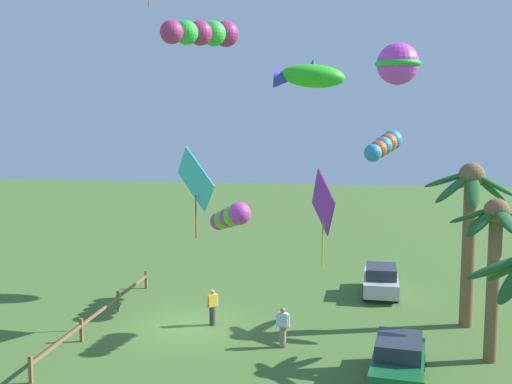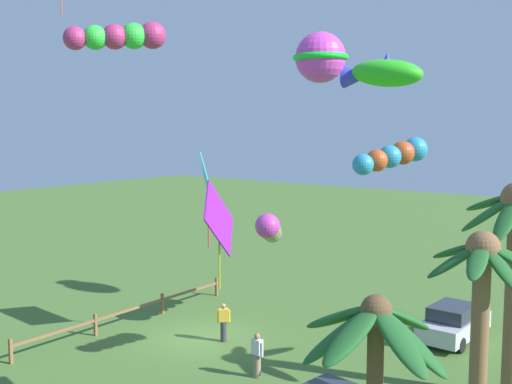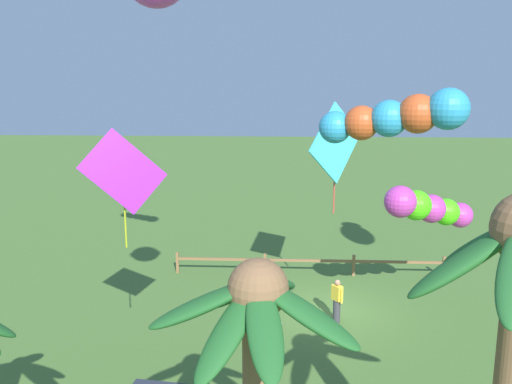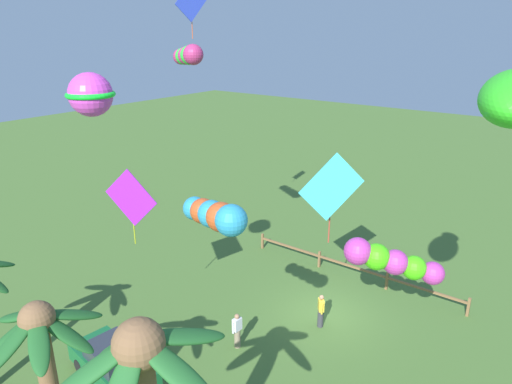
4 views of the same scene
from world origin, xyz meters
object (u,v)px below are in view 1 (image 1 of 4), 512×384
Objects in this scene: palm_tree_1 at (470,210)px; spectator_1 at (283,327)px; kite_diamond_3 at (196,180)px; kite_tube_4 at (384,145)px; spectator_0 at (212,307)px; parked_car_0 at (381,280)px; parked_car_1 at (398,361)px; kite_tube_0 at (230,217)px; kite_tube_7 at (204,33)px; kite_diamond_6 at (323,204)px; kite_ball_1 at (398,64)px; kite_fish_2 at (309,76)px; palm_tree_2 at (495,244)px.

spectator_1 is (3.64, -7.53, -4.26)m from palm_tree_1.
kite_tube_4 reaches higher than kite_diamond_3.
spectator_0 is 5.55m from kite_diamond_3.
kite_tube_4 is (5.48, -0.33, 7.08)m from parked_car_0.
kite_tube_0 reaches higher than parked_car_1.
kite_diamond_3 is 8.19m from kite_tube_7.
parked_car_1 is at bearing 118.27° from kite_diamond_6.
kite_diamond_6 is (1.52, -2.27, -4.40)m from kite_ball_1.
kite_tube_7 is (6.07, 1.89, 5.16)m from kite_diamond_3.
parked_car_0 is 1.01× the size of kite_diamond_3.
kite_diamond_6 is (8.92, 4.74, 1.94)m from kite_tube_0.
kite_tube_7 reaches higher than kite_diamond_6.
kite_diamond_6 is (6.01, 4.95, 5.42)m from spectator_0.
kite_fish_2 is 1.22× the size of kite_diamond_6.
kite_diamond_6 is at bearing -18.97° from kite_tube_4.
kite_diamond_3 is at bearing -118.86° from parked_car_1.
kite_tube_7 reaches higher than parked_car_0.
palm_tree_2 is 9.58m from parked_car_0.
kite_diamond_3 is at bearing -53.60° from parked_car_0.
parked_car_1 is 2.57× the size of spectator_0.
kite_fish_2 is (-8.65, 0.34, 10.28)m from spectator_1.
palm_tree_1 is 8.26m from parked_car_1.
kite_diamond_3 is 1.45× the size of kite_tube_7.
kite_diamond_3 is 1.36× the size of kite_tube_4.
spectator_0 is 0.55× the size of kite_tube_4.
spectator_1 is at bearing -157.20° from kite_diamond_6.
kite_fish_2 is 13.56m from kite_diamond_6.
kite_diamond_6 is 6.43m from kite_tube_7.
kite_tube_4 is at bearing 122.24° from spectator_1.
kite_tube_0 is (2.92, -7.25, 3.55)m from parked_car_0.
kite_diamond_6 reaches higher than kite_tube_0.
kite_diamond_6 is (3.72, -6.05, 1.84)m from palm_tree_2.
palm_tree_2 is at bearing 123.83° from parked_car_1.
palm_tree_2 is 1.60× the size of kite_fish_2.
kite_tube_7 is (12.80, -2.39, 0.38)m from kite_fish_2.
spectator_1 is 1.02× the size of kite_ball_1.
kite_fish_2 is at bearing -162.05° from kite_ball_1.
spectator_1 is at bearing -27.81° from parked_car_0.
palm_tree_1 reaches higher than spectator_1.
parked_car_1 is at bearing 19.00° from kite_fish_2.
spectator_0 is 12.41m from kite_tube_7.
parked_car_0 is 13.28m from kite_diamond_6.
kite_tube_4 is (-2.42, 3.84, 7.01)m from spectator_1.
palm_tree_1 is 1.17× the size of palm_tree_2.
kite_tube_4 is at bearing -178.97° from kite_ball_1.
kite_tube_7 is (6.22, 1.25, 10.67)m from spectator_0.
kite_tube_7 is (9.13, 1.03, 7.19)m from kite_tube_0.
kite_fish_2 reaches higher than kite_tube_0.
palm_tree_2 is 3.88× the size of kite_ball_1.
palm_tree_1 is 2.09× the size of kite_tube_0.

